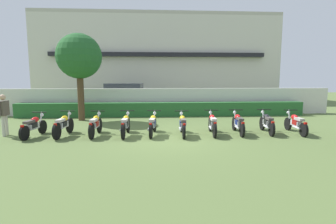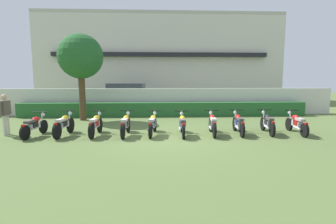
# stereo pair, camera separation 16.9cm
# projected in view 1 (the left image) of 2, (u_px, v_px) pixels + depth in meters

# --- Properties ---
(ground) EXTENTS (60.00, 60.00, 0.00)m
(ground) POSITION_uv_depth(u_px,v_px,m) (169.00, 138.00, 10.17)
(ground) COLOR #566B38
(building) EXTENTS (22.60, 6.50, 8.20)m
(building) POSITION_uv_depth(u_px,v_px,m) (158.00, 60.00, 26.44)
(building) COLOR beige
(building) RESTS_ON ground
(compound_wall) EXTENTS (21.47, 0.30, 1.65)m
(compound_wall) POSITION_uv_depth(u_px,v_px,m) (162.00, 102.00, 16.49)
(compound_wall) COLOR silver
(compound_wall) RESTS_ON ground
(hedge_row) EXTENTS (17.18, 0.70, 0.83)m
(hedge_row) POSITION_uv_depth(u_px,v_px,m) (163.00, 109.00, 15.85)
(hedge_row) COLOR #28602D
(hedge_row) RESTS_ON ground
(parked_car) EXTENTS (4.68, 2.48, 1.89)m
(parked_car) POSITION_uv_depth(u_px,v_px,m) (126.00, 96.00, 20.03)
(parked_car) COLOR #9EA3A8
(parked_car) RESTS_ON ground
(tree_near_inspector) EXTENTS (2.39, 2.39, 4.65)m
(tree_near_inspector) POSITION_uv_depth(u_px,v_px,m) (79.00, 57.00, 13.92)
(tree_near_inspector) COLOR #4C3823
(tree_near_inspector) RESTS_ON ground
(motorcycle_in_row_0) EXTENTS (0.60, 1.81, 0.94)m
(motorcycle_in_row_0) POSITION_uv_depth(u_px,v_px,m) (33.00, 126.00, 10.28)
(motorcycle_in_row_0) COLOR black
(motorcycle_in_row_0) RESTS_ON ground
(motorcycle_in_row_1) EXTENTS (0.60, 1.87, 0.98)m
(motorcycle_in_row_1) POSITION_uv_depth(u_px,v_px,m) (63.00, 125.00, 10.41)
(motorcycle_in_row_1) COLOR black
(motorcycle_in_row_1) RESTS_ON ground
(motorcycle_in_row_2) EXTENTS (0.60, 1.83, 0.97)m
(motorcycle_in_row_2) POSITION_uv_depth(u_px,v_px,m) (95.00, 125.00, 10.49)
(motorcycle_in_row_2) COLOR black
(motorcycle_in_row_2) RESTS_ON ground
(motorcycle_in_row_3) EXTENTS (0.60, 1.93, 0.97)m
(motorcycle_in_row_3) POSITION_uv_depth(u_px,v_px,m) (126.00, 124.00, 10.52)
(motorcycle_in_row_3) COLOR black
(motorcycle_in_row_3) RESTS_ON ground
(motorcycle_in_row_4) EXTENTS (0.60, 1.93, 0.96)m
(motorcycle_in_row_4) POSITION_uv_depth(u_px,v_px,m) (153.00, 124.00, 10.65)
(motorcycle_in_row_4) COLOR black
(motorcycle_in_row_4) RESTS_ON ground
(motorcycle_in_row_5) EXTENTS (0.60, 1.88, 0.95)m
(motorcycle_in_row_5) POSITION_uv_depth(u_px,v_px,m) (183.00, 124.00, 10.58)
(motorcycle_in_row_5) COLOR black
(motorcycle_in_row_5) RESTS_ON ground
(motorcycle_in_row_6) EXTENTS (0.60, 1.89, 0.97)m
(motorcycle_in_row_6) POSITION_uv_depth(u_px,v_px,m) (212.00, 123.00, 10.74)
(motorcycle_in_row_6) COLOR black
(motorcycle_in_row_6) RESTS_ON ground
(motorcycle_in_row_7) EXTENTS (0.60, 1.94, 0.95)m
(motorcycle_in_row_7) POSITION_uv_depth(u_px,v_px,m) (238.00, 123.00, 10.90)
(motorcycle_in_row_7) COLOR black
(motorcycle_in_row_7) RESTS_ON ground
(motorcycle_in_row_8) EXTENTS (0.60, 1.85, 0.96)m
(motorcycle_in_row_8) POSITION_uv_depth(u_px,v_px,m) (267.00, 123.00, 11.00)
(motorcycle_in_row_8) COLOR black
(motorcycle_in_row_8) RESTS_ON ground
(motorcycle_in_row_9) EXTENTS (0.60, 1.91, 0.94)m
(motorcycle_in_row_9) POSITION_uv_depth(u_px,v_px,m) (296.00, 123.00, 10.94)
(motorcycle_in_row_9) COLOR black
(motorcycle_in_row_9) RESTS_ON ground
(inspector_person) EXTENTS (0.22, 0.67, 1.66)m
(inspector_person) POSITION_uv_depth(u_px,v_px,m) (4.00, 112.00, 10.42)
(inspector_person) COLOR beige
(inspector_person) RESTS_ON ground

